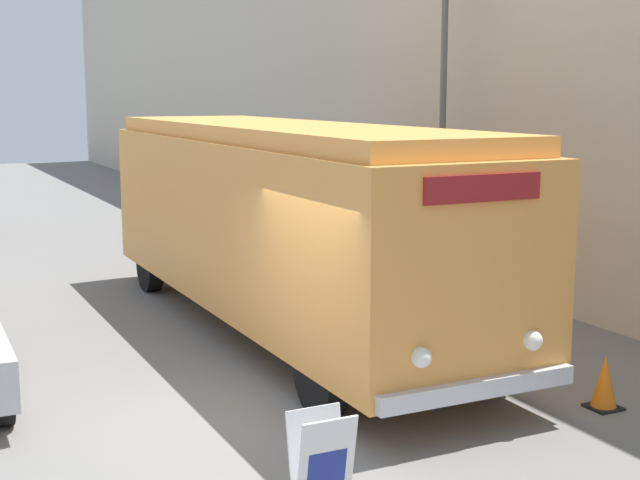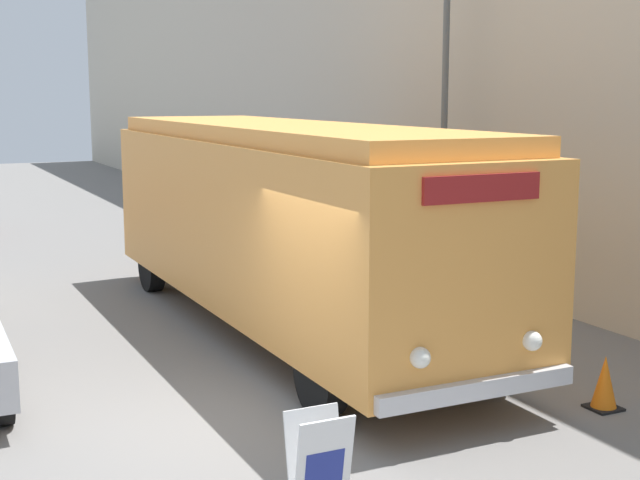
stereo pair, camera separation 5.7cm
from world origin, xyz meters
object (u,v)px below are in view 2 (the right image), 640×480
at_px(vintage_bus, 284,216).
at_px(traffic_cone, 605,383).
at_px(streetlamp, 446,43).
at_px(sign_board, 319,470).

distance_m(vintage_bus, traffic_cone, 5.44).
distance_m(streetlamp, traffic_cone, 7.80).
bearing_deg(traffic_cone, sign_board, -165.99).
xyz_separation_m(sign_board, streetlamp, (6.08, 7.33, 4.06)).
bearing_deg(vintage_bus, streetlamp, 20.40).
xyz_separation_m(vintage_bus, traffic_cone, (1.94, -4.86, -1.48)).
xyz_separation_m(streetlamp, traffic_cone, (-1.88, -6.29, -4.22)).
relative_size(sign_board, traffic_cone, 1.52).
bearing_deg(streetlamp, sign_board, -129.66).
bearing_deg(traffic_cone, vintage_bus, 111.76).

